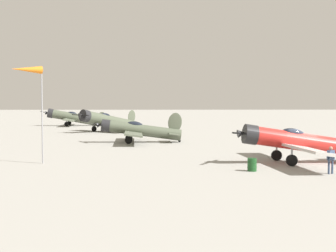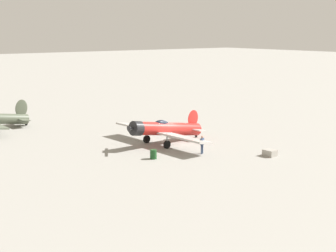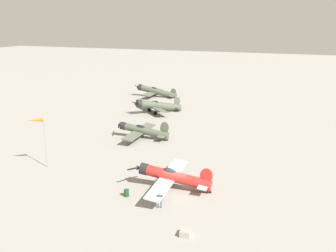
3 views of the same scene
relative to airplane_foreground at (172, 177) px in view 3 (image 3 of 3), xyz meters
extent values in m
plane|color=gray|center=(0.05, -0.50, -1.54)|extent=(400.00, 400.00, 0.00)
cylinder|color=red|center=(0.05, -0.50, -0.03)|extent=(2.09, 8.70, 2.56)
cylinder|color=#232326|center=(-0.32, 3.54, 0.58)|extent=(1.51, 1.22, 1.53)
cone|color=#232326|center=(-0.38, 4.18, 0.67)|extent=(0.64, 0.68, 0.66)
cube|color=black|center=(-0.40, 4.33, 0.67)|extent=(2.89, 1.51, 0.36)
ellipsoid|color=black|center=(-0.03, 0.34, 0.65)|extent=(0.92, 1.84, 0.92)
cube|color=#BCB7B2|center=(-0.05, 0.51, -0.24)|extent=(12.79, 2.97, 0.45)
ellipsoid|color=red|center=(0.37, -4.06, 0.60)|extent=(0.28, 1.76, 2.01)
cube|color=#BCB7B2|center=(0.35, -3.86, -0.47)|extent=(3.49, 1.41, 0.26)
cylinder|color=#999BA0|center=(-1.64, 0.88, -0.59)|extent=(0.14, 0.14, 1.11)
cylinder|color=black|center=(-1.64, 0.88, -1.14)|extent=(0.27, 0.81, 0.80)
cylinder|color=#999BA0|center=(1.45, 1.16, -0.59)|extent=(0.14, 0.14, 1.11)
cylinder|color=black|center=(1.45, 1.16, -1.14)|extent=(0.27, 0.81, 0.80)
cylinder|color=black|center=(0.42, -4.57, -1.40)|extent=(0.13, 0.29, 0.28)
cylinder|color=#4C5442|center=(17.55, 11.70, -0.22)|extent=(1.60, 8.49, 2.32)
cylinder|color=#232326|center=(17.37, 15.67, 0.31)|extent=(1.37, 1.12, 1.43)
cone|color=#232326|center=(17.34, 16.32, 0.40)|extent=(0.58, 0.64, 0.62)
cube|color=black|center=(17.34, 16.47, 0.40)|extent=(2.84, 1.35, 0.26)
ellipsoid|color=black|center=(17.51, 12.53, 0.41)|extent=(0.84, 1.81, 0.90)
cube|color=#565E4C|center=(17.50, 12.70, -0.42)|extent=(10.82, 2.30, 0.42)
ellipsoid|color=#4C5442|center=(17.71, 8.19, 0.62)|extent=(0.20, 1.77, 2.30)
cube|color=#565E4C|center=(17.70, 8.39, -0.60)|extent=(3.45, 1.25, 0.24)
cylinder|color=#999BA0|center=(15.97, 13.13, -0.69)|extent=(0.14, 0.14, 0.91)
cylinder|color=black|center=(15.97, 13.13, -1.14)|extent=(0.24, 0.81, 0.80)
cylinder|color=#999BA0|center=(18.99, 13.27, -0.69)|extent=(0.14, 0.14, 0.91)
cylinder|color=black|center=(18.99, 13.27, -1.14)|extent=(0.24, 0.81, 0.80)
cylinder|color=black|center=(17.73, 7.69, -1.40)|extent=(0.11, 0.28, 0.28)
cylinder|color=#4C5442|center=(36.18, 16.80, -0.03)|extent=(8.33, 8.07, 3.39)
cylinder|color=#232326|center=(32.74, 20.09, 0.87)|extent=(2.04, 2.06, 1.83)
cone|color=#232326|center=(32.27, 20.54, 0.99)|extent=(0.97, 0.98, 0.80)
cube|color=black|center=(32.17, 20.65, 0.99)|extent=(2.09, 2.65, 0.20)
ellipsoid|color=black|center=(35.46, 17.49, 0.82)|extent=(1.82, 1.79, 0.98)
cube|color=#565E4C|center=(35.32, 17.63, -0.24)|extent=(8.71, 8.96, 0.56)
ellipsoid|color=#4C5442|center=(39.18, 13.92, 0.52)|extent=(1.42, 1.37, 2.30)
cube|color=#565E4C|center=(39.04, 14.06, -0.70)|extent=(3.15, 3.22, 0.30)
cylinder|color=#999BA0|center=(33.72, 16.82, -0.56)|extent=(0.14, 0.14, 1.17)
cylinder|color=black|center=(33.72, 16.82, -1.14)|extent=(0.72, 0.70, 0.80)
cylinder|color=#999BA0|center=(36.06, 19.26, -0.56)|extent=(0.14, 0.14, 1.17)
cylinder|color=black|center=(36.06, 19.26, -1.14)|extent=(0.72, 0.70, 0.80)
cylinder|color=black|center=(39.61, 13.51, -1.40)|extent=(0.27, 0.27, 0.28)
cylinder|color=#4C5442|center=(52.45, 24.15, -0.20)|extent=(1.98, 10.32, 3.35)
cylinder|color=#232326|center=(52.23, 29.02, 0.70)|extent=(1.70, 1.26, 1.78)
cone|color=#232326|center=(52.20, 29.67, 0.82)|extent=(0.71, 0.70, 0.77)
cube|color=black|center=(52.19, 29.82, 0.82)|extent=(1.59, 2.34, 0.52)
ellipsoid|color=black|center=(52.40, 25.17, 0.64)|extent=(0.84, 1.83, 0.98)
cube|color=#565E4C|center=(52.39, 25.37, -0.39)|extent=(10.25, 2.24, 0.50)
ellipsoid|color=#4C5442|center=(52.64, 19.89, 0.12)|extent=(0.20, 1.77, 1.85)
cube|color=#565E4C|center=(52.63, 20.09, -0.87)|extent=(3.45, 1.25, 0.30)
cylinder|color=#999BA0|center=(50.71, 25.90, -0.63)|extent=(0.14, 0.14, 1.01)
cylinder|color=black|center=(50.71, 25.90, -1.14)|extent=(0.24, 0.81, 0.80)
cylinder|color=#999BA0|center=(54.03, 26.05, -0.63)|extent=(0.14, 0.14, 1.01)
cylinder|color=black|center=(54.03, 26.05, -1.14)|extent=(0.24, 0.81, 0.80)
cylinder|color=black|center=(52.66, 19.28, -1.40)|extent=(0.11, 0.28, 0.28)
cylinder|color=#384766|center=(-5.27, -0.40, -1.11)|extent=(0.13, 0.13, 0.86)
cylinder|color=#384766|center=(-5.13, -0.66, -1.11)|extent=(0.13, 0.13, 0.86)
cube|color=#384766|center=(-5.20, -0.53, -0.37)|extent=(0.42, 0.52, 0.61)
sphere|color=#A8735D|center=(-5.20, -0.53, 0.06)|extent=(0.23, 0.23, 0.23)
cylinder|color=#384766|center=(-5.34, -0.28, -0.36)|extent=(0.09, 0.09, 0.57)
cylinder|color=#384766|center=(-5.07, -0.78, -0.36)|extent=(0.09, 0.09, 0.57)
cube|color=#9E998E|center=(-9.54, -4.98, -1.24)|extent=(1.15, 1.03, 0.60)
cylinder|color=#19471E|center=(-3.94, 4.12, -1.12)|extent=(0.59, 0.59, 0.84)
torus|color=#19471E|center=(-3.94, 4.12, -0.95)|extent=(0.63, 0.63, 0.04)
torus|color=#19471E|center=(-3.94, 4.12, -1.29)|extent=(0.63, 0.63, 0.04)
cylinder|color=gray|center=(0.32, 18.50, 1.90)|extent=(0.10, 0.10, 6.88)
cone|color=orange|center=(-0.31, 19.40, 5.19)|extent=(1.72, 2.11, 0.56)
camera|label=1|loc=(-34.76, 10.38, 3.02)|focal=51.78mm
camera|label=2|loc=(-37.54, 27.65, 9.72)|focal=50.67mm
camera|label=3|loc=(-40.97, -15.64, 18.13)|focal=42.38mm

